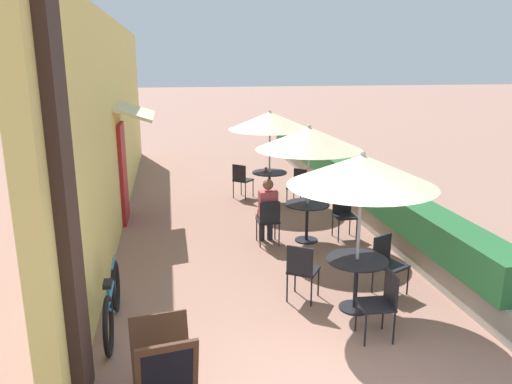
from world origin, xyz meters
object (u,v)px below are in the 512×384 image
(cafe_chair_mid_right, at_px, (269,218))
(patio_table_far, at_px, (269,179))
(patio_umbrella_near, at_px, (362,170))
(seated_patron_mid_right, at_px, (268,208))
(bicycle_leaning, at_px, (112,304))
(cafe_chair_near_back, at_px, (302,268))
(patio_umbrella_far, at_px, (270,121))
(cafe_chair_mid_left, at_px, (344,212))
(patio_umbrella_mid, at_px, (309,138))
(cafe_chair_far_right, at_px, (299,185))
(menu_board, at_px, (164,369))
(patio_table_mid, at_px, (307,213))
(cafe_chair_far_left, at_px, (242,178))
(cafe_chair_near_right, at_px, (387,260))
(cafe_chair_near_left, at_px, (382,300))
(coffee_cup_far, at_px, (266,169))
(patio_table_near, at_px, (356,271))

(cafe_chair_mid_right, height_order, patio_table_far, cafe_chair_mid_right)
(patio_umbrella_near, distance_m, seated_patron_mid_right, 3.13)
(bicycle_leaning, bearing_deg, cafe_chair_near_back, 6.85)
(cafe_chair_near_back, xyz_separation_m, patio_umbrella_far, (0.57, 5.18, 1.47))
(cafe_chair_near_back, height_order, cafe_chair_mid_left, same)
(patio_umbrella_mid, bearing_deg, seated_patron_mid_right, 177.79)
(patio_umbrella_far, xyz_separation_m, cafe_chair_far_right, (0.62, -0.45, -1.47))
(cafe_chair_near_back, distance_m, patio_umbrella_far, 5.42)
(patio_umbrella_far, xyz_separation_m, menu_board, (-2.49, -7.17, -1.54))
(cafe_chair_far_right, bearing_deg, patio_table_mid, 120.40)
(patio_umbrella_near, relative_size, cafe_chair_far_left, 2.57)
(patio_umbrella_mid, bearing_deg, cafe_chair_near_right, -75.85)
(cafe_chair_near_left, height_order, bicycle_leaning, cafe_chair_near_left)
(coffee_cup_far, relative_size, menu_board, 0.10)
(patio_umbrella_near, height_order, seated_patron_mid_right, patio_umbrella_near)
(cafe_chair_near_right, distance_m, coffee_cup_far, 5.32)
(cafe_chair_mid_right, distance_m, patio_table_far, 2.94)
(patio_umbrella_near, xyz_separation_m, cafe_chair_far_right, (0.51, 5.08, -1.47))
(cafe_chair_mid_left, distance_m, bicycle_leaning, 4.97)
(cafe_chair_near_back, bearing_deg, cafe_chair_mid_right, 123.21)
(patio_table_near, xyz_separation_m, patio_table_mid, (0.06, 2.74, 0.00))
(cafe_chair_near_left, height_order, cafe_chair_far_left, same)
(cafe_chair_far_right, bearing_deg, cafe_chair_far_left, 5.74)
(patio_table_near, height_order, cafe_chair_far_left, cafe_chair_far_left)
(cafe_chair_mid_right, xyz_separation_m, menu_board, (-1.90, -4.29, -0.08))
(cafe_chair_far_left, bearing_deg, patio_table_far, 5.74)
(patio_umbrella_near, distance_m, cafe_chair_far_right, 5.32)
(patio_umbrella_near, height_order, cafe_chair_near_left, patio_umbrella_near)
(patio_table_mid, xyz_separation_m, coffee_cup_far, (-0.23, 2.93, 0.23))
(seated_patron_mid_right, bearing_deg, patio_table_near, -76.15)
(cafe_chair_near_right, xyz_separation_m, patio_umbrella_mid, (-0.58, 2.32, 1.47))
(cafe_chair_near_right, distance_m, menu_board, 3.84)
(patio_umbrella_near, distance_m, patio_umbrella_mid, 2.74)
(cafe_chair_near_left, bearing_deg, coffee_cup_far, 4.56)
(cafe_chair_near_back, relative_size, seated_patron_mid_right, 0.70)
(cafe_chair_near_back, relative_size, patio_umbrella_far, 0.39)
(patio_umbrella_far, height_order, menu_board, patio_umbrella_far)
(cafe_chair_near_back, xyz_separation_m, coffee_cup_far, (0.51, 5.32, 0.27))
(cafe_chair_mid_right, bearing_deg, cafe_chair_far_right, 63.00)
(cafe_chair_mid_left, height_order, cafe_chair_mid_right, same)
(patio_table_mid, distance_m, patio_umbrella_mid, 1.42)
(patio_umbrella_far, bearing_deg, cafe_chair_mid_right, -101.64)
(cafe_chair_near_back, relative_size, cafe_chair_far_right, 1.00)
(cafe_chair_near_right, relative_size, patio_table_mid, 1.03)
(patio_table_mid, bearing_deg, coffee_cup_far, 94.46)
(patio_umbrella_mid, xyz_separation_m, patio_umbrella_far, (-0.17, 2.79, 0.00))
(patio_table_mid, bearing_deg, cafe_chair_mid_right, -173.81)
(patio_table_far, bearing_deg, cafe_chair_near_right, -81.62)
(patio_umbrella_near, xyz_separation_m, menu_board, (-2.61, -1.64, -1.54))
(patio_umbrella_far, height_order, cafe_chair_far_left, patio_umbrella_far)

